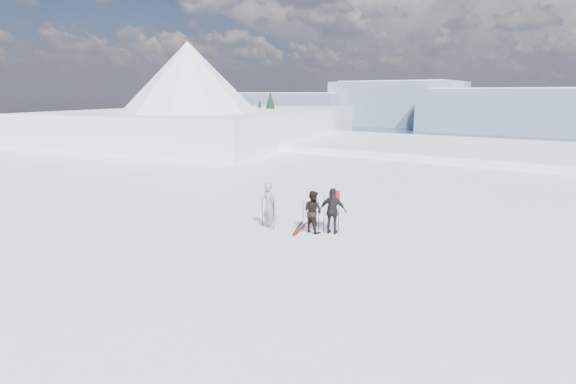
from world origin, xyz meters
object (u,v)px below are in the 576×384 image
(skier_pack, at_px, (333,211))
(skis_loose, at_px, (299,229))
(skier_dark, at_px, (313,212))
(skier_grey, at_px, (269,205))

(skier_pack, xyz_separation_m, skis_loose, (-1.25, -0.18, -0.80))
(skier_dark, relative_size, skier_pack, 0.93)
(skier_grey, height_order, skier_pack, skier_grey)
(skier_dark, bearing_deg, skier_pack, -147.38)
(skier_grey, bearing_deg, skier_pack, -144.44)
(skier_dark, xyz_separation_m, skis_loose, (-0.59, 0.06, -0.74))
(skier_grey, bearing_deg, skier_dark, -146.05)
(skier_dark, bearing_deg, skier_grey, 27.27)
(skier_grey, xyz_separation_m, skier_dark, (1.58, 0.42, -0.10))
(skier_dark, bearing_deg, skis_loose, 6.77)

